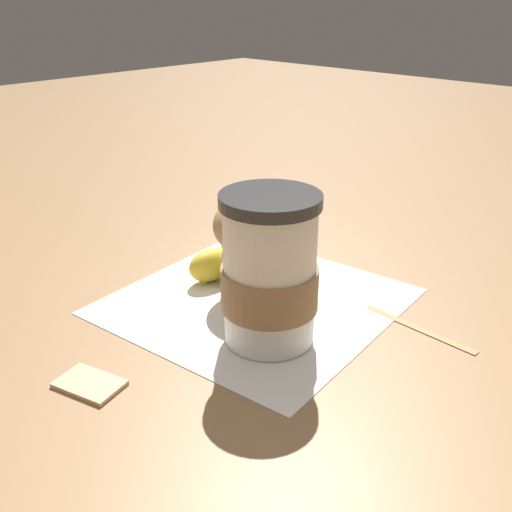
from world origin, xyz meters
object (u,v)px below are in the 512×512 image
at_px(banana, 239,238).
at_px(sugar_packet, 92,384).
at_px(muffin, 256,239).
at_px(coffee_cup, 270,273).

bearing_deg(banana, sugar_packet, 110.66).
bearing_deg(sugar_packet, muffin, -84.39).
relative_size(coffee_cup, banana, 0.74).
distance_m(banana, sugar_packet, 0.27).
bearing_deg(muffin, sugar_packet, 95.61).
height_order(coffee_cup, banana, coffee_cup).
relative_size(banana, sugar_packet, 3.49).
relative_size(muffin, sugar_packet, 1.95).
distance_m(coffee_cup, banana, 0.19).
height_order(coffee_cup, muffin, coffee_cup).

